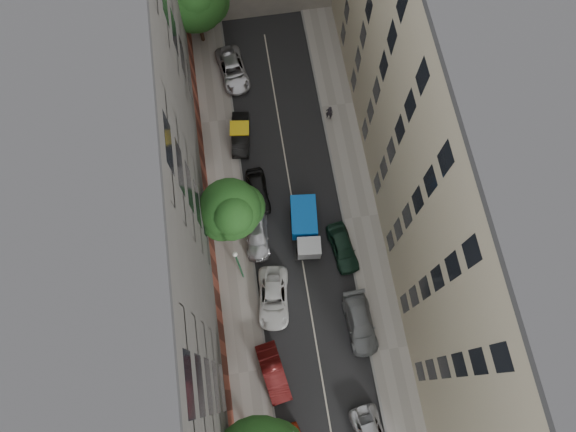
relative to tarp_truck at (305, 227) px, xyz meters
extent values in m
plane|color=#4C4C49|center=(-0.60, 0.51, -1.28)|extent=(120.00, 120.00, 0.00)
cube|color=black|center=(-0.60, 0.51, -1.27)|extent=(8.00, 44.00, 0.02)
cube|color=gray|center=(-6.10, 0.51, -1.21)|extent=(3.00, 44.00, 0.15)
cube|color=gray|center=(4.90, 0.51, -1.21)|extent=(3.00, 44.00, 0.15)
cube|color=#4C4A47|center=(-11.60, 0.51, 8.72)|extent=(8.00, 44.00, 20.00)
cube|color=tan|center=(10.40, 0.51, 8.72)|extent=(8.00, 44.00, 20.00)
cube|color=black|center=(0.00, -0.09, -0.77)|extent=(2.46, 5.20, 0.28)
cube|color=#A0A2A5|center=(0.00, -1.86, 0.07)|extent=(2.00, 1.67, 1.58)
cube|color=blue|center=(0.00, 0.74, 0.21)|extent=(2.38, 3.54, 1.67)
cylinder|color=black|center=(-0.88, -1.86, -0.89)|extent=(0.26, 0.78, 0.78)
cylinder|color=black|center=(0.88, -1.86, -0.89)|extent=(0.26, 0.78, 0.78)
cylinder|color=black|center=(-0.88, 1.40, -0.89)|extent=(0.26, 0.78, 0.78)
cylinder|color=black|center=(0.88, 1.40, -0.89)|extent=(0.26, 0.78, 0.78)
imported|color=#4E0F0F|center=(-4.20, -10.89, -0.53)|extent=(2.34, 4.76, 1.50)
imported|color=silver|center=(-3.40, -5.29, -0.57)|extent=(3.00, 5.38, 1.42)
imported|color=silver|center=(-3.98, 0.13, -0.62)|extent=(2.16, 4.70, 1.33)
imported|color=black|center=(-3.40, 3.91, -0.56)|extent=(1.87, 4.29, 1.44)
imported|color=black|center=(-4.20, 9.51, -0.57)|extent=(2.05, 4.46, 1.42)
imported|color=silver|center=(-4.09, 16.27, -0.56)|extent=(3.07, 5.46, 1.44)
imported|color=slate|center=(3.00, -8.29, -0.55)|extent=(2.23, 5.12, 1.46)
imported|color=black|center=(2.79, -2.09, -0.53)|extent=(2.36, 4.60, 1.50)
cylinder|color=#382619|center=(-5.62, 0.78, 0.21)|extent=(0.36, 0.36, 2.68)
cylinder|color=#382619|center=(-5.62, 0.78, 2.50)|extent=(0.24, 0.24, 1.91)
sphere|color=#1C4617|center=(-5.62, 0.78, 4.38)|extent=(4.68, 4.68, 4.68)
sphere|color=#1C4617|center=(-4.72, 1.18, 3.46)|extent=(3.51, 3.51, 3.51)
sphere|color=#1C4617|center=(-6.32, 0.28, 3.84)|extent=(3.28, 3.28, 3.28)
sphere|color=#1C4617|center=(-5.42, -0.02, 5.37)|extent=(3.04, 3.04, 3.04)
cylinder|color=#382619|center=(-6.51, 20.51, 0.22)|extent=(0.36, 0.36, 2.70)
cylinder|color=#382619|center=(-6.51, 20.51, 2.53)|extent=(0.24, 0.24, 1.93)
sphere|color=#1C4617|center=(-5.61, 20.91, 3.49)|extent=(4.43, 4.43, 4.43)
sphere|color=#1C4617|center=(-7.21, 20.01, 3.88)|extent=(4.13, 4.13, 4.13)
cylinder|color=#1B6035|center=(-5.57, -3.07, 2.28)|extent=(0.14, 0.14, 6.83)
sphere|color=silver|center=(-5.57, -3.07, 5.81)|extent=(0.36, 0.36, 0.36)
imported|color=black|center=(3.90, 10.31, -0.25)|extent=(0.75, 0.61, 1.77)
camera|label=1|loc=(-3.35, -12.55, 39.83)|focal=32.00mm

